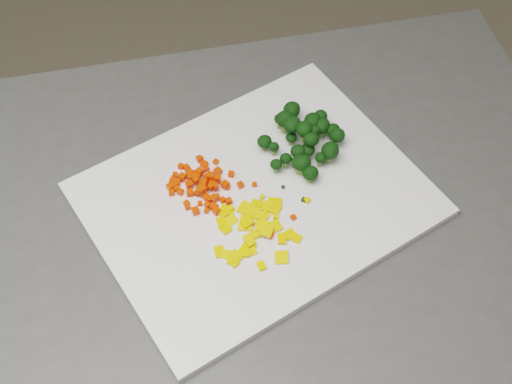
# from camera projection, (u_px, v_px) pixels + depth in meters

# --- Properties ---
(counter_block) EXTENTS (1.06, 0.88, 0.90)m
(counter_block) POSITION_uv_depth(u_px,v_px,m) (251.00, 351.00, 1.30)
(counter_block) COLOR #3F3F3D
(counter_block) RESTS_ON ground
(cutting_board) EXTENTS (0.53, 0.52, 0.01)m
(cutting_board) POSITION_uv_depth(u_px,v_px,m) (256.00, 199.00, 0.94)
(cutting_board) COLOR silver
(cutting_board) RESTS_ON counter_block
(carrot_pile) EXTENTS (0.09, 0.09, 0.03)m
(carrot_pile) POSITION_uv_depth(u_px,v_px,m) (205.00, 180.00, 0.93)
(carrot_pile) COLOR #F02602
(carrot_pile) RESTS_ON cutting_board
(pepper_pile) EXTENTS (0.11, 0.11, 0.01)m
(pepper_pile) POSITION_uv_depth(u_px,v_px,m) (255.00, 230.00, 0.90)
(pepper_pile) COLOR #E5B20C
(pepper_pile) RESTS_ON cutting_board
(broccoli_pile) EXTENTS (0.11, 0.11, 0.05)m
(broccoli_pile) POSITION_uv_depth(u_px,v_px,m) (303.00, 137.00, 0.96)
(broccoli_pile) COLOR black
(broccoli_pile) RESTS_ON cutting_board
(carrot_cube_0) EXTENTS (0.01, 0.01, 0.01)m
(carrot_cube_0) POSITION_uv_depth(u_px,v_px,m) (195.00, 173.00, 0.95)
(carrot_cube_0) COLOR #F02602
(carrot_cube_0) RESTS_ON carrot_pile
(carrot_cube_1) EXTENTS (0.01, 0.01, 0.01)m
(carrot_cube_1) POSITION_uv_depth(u_px,v_px,m) (240.00, 185.00, 0.94)
(carrot_cube_1) COLOR #F02602
(carrot_cube_1) RESTS_ON carrot_pile
(carrot_cube_2) EXTENTS (0.01, 0.01, 0.01)m
(carrot_cube_2) POSITION_uv_depth(u_px,v_px,m) (181.00, 192.00, 0.93)
(carrot_cube_2) COLOR #F02602
(carrot_cube_2) RESTS_ON carrot_pile
(carrot_cube_3) EXTENTS (0.01, 0.01, 0.01)m
(carrot_cube_3) POSITION_uv_depth(u_px,v_px,m) (186.00, 167.00, 0.96)
(carrot_cube_3) COLOR #F02602
(carrot_cube_3) RESTS_ON carrot_pile
(carrot_cube_4) EXTENTS (0.01, 0.01, 0.01)m
(carrot_cube_4) POSITION_uv_depth(u_px,v_px,m) (218.00, 171.00, 0.95)
(carrot_cube_4) COLOR #F02602
(carrot_cube_4) RESTS_ON carrot_pile
(carrot_cube_5) EXTENTS (0.01, 0.01, 0.01)m
(carrot_cube_5) POSITION_uv_depth(u_px,v_px,m) (212.00, 185.00, 0.94)
(carrot_cube_5) COLOR #F02602
(carrot_cube_5) RESTS_ON carrot_pile
(carrot_cube_6) EXTENTS (0.01, 0.01, 0.01)m
(carrot_cube_6) POSITION_uv_depth(u_px,v_px,m) (207.00, 199.00, 0.93)
(carrot_cube_6) COLOR #F02602
(carrot_cube_6) RESTS_ON carrot_pile
(carrot_cube_7) EXTENTS (0.01, 0.01, 0.01)m
(carrot_cube_7) POSITION_uv_depth(u_px,v_px,m) (216.00, 162.00, 0.97)
(carrot_cube_7) COLOR #F02602
(carrot_cube_7) RESTS_ON carrot_pile
(carrot_cube_8) EXTENTS (0.01, 0.01, 0.01)m
(carrot_cube_8) POSITION_uv_depth(u_px,v_px,m) (172.00, 193.00, 0.93)
(carrot_cube_8) COLOR #F02602
(carrot_cube_8) RESTS_ON carrot_pile
(carrot_cube_9) EXTENTS (0.01, 0.01, 0.01)m
(carrot_cube_9) POSITION_uv_depth(u_px,v_px,m) (199.00, 172.00, 0.94)
(carrot_cube_9) COLOR #F02602
(carrot_cube_9) RESTS_ON carrot_pile
(carrot_cube_10) EXTENTS (0.01, 0.01, 0.01)m
(carrot_cube_10) POSITION_uv_depth(u_px,v_px,m) (177.00, 189.00, 0.94)
(carrot_cube_10) COLOR #F02602
(carrot_cube_10) RESTS_ON carrot_pile
(carrot_cube_11) EXTENTS (0.01, 0.01, 0.01)m
(carrot_cube_11) POSITION_uv_depth(u_px,v_px,m) (200.00, 159.00, 0.97)
(carrot_cube_11) COLOR #F02602
(carrot_cube_11) RESTS_ON carrot_pile
(carrot_cube_12) EXTENTS (0.01, 0.01, 0.01)m
(carrot_cube_12) POSITION_uv_depth(u_px,v_px,m) (187.00, 207.00, 0.92)
(carrot_cube_12) COLOR #F02602
(carrot_cube_12) RESTS_ON carrot_pile
(carrot_cube_13) EXTENTS (0.01, 0.01, 0.01)m
(carrot_cube_13) POSITION_uv_depth(u_px,v_px,m) (197.00, 176.00, 0.94)
(carrot_cube_13) COLOR #F02602
(carrot_cube_13) RESTS_ON carrot_pile
(carrot_cube_14) EXTENTS (0.01, 0.01, 0.01)m
(carrot_cube_14) POSITION_uv_depth(u_px,v_px,m) (189.00, 173.00, 0.95)
(carrot_cube_14) COLOR #F02602
(carrot_cube_14) RESTS_ON carrot_pile
(carrot_cube_15) EXTENTS (0.01, 0.01, 0.01)m
(carrot_cube_15) POSITION_uv_depth(u_px,v_px,m) (211.00, 176.00, 0.94)
(carrot_cube_15) COLOR #F02602
(carrot_cube_15) RESTS_ON carrot_pile
(carrot_cube_16) EXTENTS (0.01, 0.01, 0.01)m
(carrot_cube_16) POSITION_uv_depth(u_px,v_px,m) (202.00, 189.00, 0.93)
(carrot_cube_16) COLOR #F02602
(carrot_cube_16) RESTS_ON carrot_pile
(carrot_cube_17) EXTENTS (0.01, 0.01, 0.01)m
(carrot_cube_17) POSITION_uv_depth(u_px,v_px,m) (216.00, 186.00, 0.93)
(carrot_cube_17) COLOR #F02602
(carrot_cube_17) RESTS_ON carrot_pile
(carrot_cube_18) EXTENTS (0.01, 0.01, 0.01)m
(carrot_cube_18) POSITION_uv_depth(u_px,v_px,m) (223.00, 200.00, 0.93)
(carrot_cube_18) COLOR #F02602
(carrot_cube_18) RESTS_ON carrot_pile
(carrot_cube_19) EXTENTS (0.01, 0.01, 0.01)m
(carrot_cube_19) POSITION_uv_depth(u_px,v_px,m) (182.00, 177.00, 0.95)
(carrot_cube_19) COLOR #F02602
(carrot_cube_19) RESTS_ON carrot_pile
(carrot_cube_20) EXTENTS (0.01, 0.01, 0.01)m
(carrot_cube_20) POSITION_uv_depth(u_px,v_px,m) (171.00, 187.00, 0.94)
(carrot_cube_20) COLOR #F02602
(carrot_cube_20) RESTS_ON carrot_pile
(carrot_cube_21) EXTENTS (0.01, 0.01, 0.01)m
(carrot_cube_21) POSITION_uv_depth(u_px,v_px,m) (229.00, 201.00, 0.93)
(carrot_cube_21) COLOR #F02602
(carrot_cube_21) RESTS_ON carrot_pile
(carrot_cube_22) EXTENTS (0.01, 0.01, 0.01)m
(carrot_cube_22) POSITION_uv_depth(u_px,v_px,m) (213.00, 199.00, 0.93)
(carrot_cube_22) COLOR #F02602
(carrot_cube_22) RESTS_ON carrot_pile
(carrot_cube_23) EXTENTS (0.01, 0.01, 0.01)m
(carrot_cube_23) POSITION_uv_depth(u_px,v_px,m) (187.00, 203.00, 0.92)
(carrot_cube_23) COLOR #F02602
(carrot_cube_23) RESTS_ON carrot_pile
(carrot_cube_24) EXTENTS (0.01, 0.01, 0.01)m
(carrot_cube_24) POSITION_uv_depth(u_px,v_px,m) (206.00, 169.00, 0.96)
(carrot_cube_24) COLOR #F02602
(carrot_cube_24) RESTS_ON carrot_pile
(carrot_cube_25) EXTENTS (0.01, 0.01, 0.01)m
(carrot_cube_25) POSITION_uv_depth(u_px,v_px,m) (199.00, 191.00, 0.93)
(carrot_cube_25) COLOR #F02602
(carrot_cube_25) RESTS_ON carrot_pile
(carrot_cube_26) EXTENTS (0.01, 0.01, 0.01)m
(carrot_cube_26) POSITION_uv_depth(u_px,v_px,m) (207.00, 177.00, 0.95)
(carrot_cube_26) COLOR #F02602
(carrot_cube_26) RESTS_ON carrot_pile
(carrot_cube_27) EXTENTS (0.01, 0.01, 0.01)m
(carrot_cube_27) POSITION_uv_depth(u_px,v_px,m) (225.00, 185.00, 0.94)
(carrot_cube_27) COLOR #F02602
(carrot_cube_27) RESTS_ON carrot_pile
(carrot_cube_28) EXTENTS (0.01, 0.01, 0.01)m
(carrot_cube_28) POSITION_uv_depth(u_px,v_px,m) (218.00, 178.00, 0.94)
(carrot_cube_28) COLOR #F02602
(carrot_cube_28) RESTS_ON carrot_pile
(carrot_cube_29) EXTENTS (0.01, 0.01, 0.01)m
(carrot_cube_29) POSITION_uv_depth(u_px,v_px,m) (199.00, 159.00, 0.97)
(carrot_cube_29) COLOR #F02602
(carrot_cube_29) RESTS_ON carrot_pile
(carrot_cube_30) EXTENTS (0.01, 0.01, 0.01)m
(carrot_cube_30) POSITION_uv_depth(u_px,v_px,m) (194.00, 177.00, 0.94)
(carrot_cube_30) COLOR #F02602
(carrot_cube_30) RESTS_ON carrot_pile
(carrot_cube_31) EXTENTS (0.01, 0.01, 0.01)m
(carrot_cube_31) POSITION_uv_depth(u_px,v_px,m) (196.00, 180.00, 0.94)
(carrot_cube_31) COLOR #F02602
(carrot_cube_31) RESTS_ON carrot_pile
(carrot_cube_32) EXTENTS (0.01, 0.01, 0.01)m
(carrot_cube_32) POSITION_uv_depth(u_px,v_px,m) (227.00, 187.00, 0.94)
(carrot_cube_32) COLOR #F02602
(carrot_cube_32) RESTS_ON carrot_pile
(carrot_cube_33) EXTENTS (0.01, 0.01, 0.01)m
(carrot_cube_33) POSITION_uv_depth(u_px,v_px,m) (193.00, 178.00, 0.95)
(carrot_cube_33) COLOR #F02602
(carrot_cube_33) RESTS_ON carrot_pile
(carrot_cube_34) EXTENTS (0.01, 0.01, 0.01)m
(carrot_cube_34) POSITION_uv_depth(u_px,v_px,m) (227.00, 186.00, 0.94)
(carrot_cube_34) COLOR #F02602
(carrot_cube_34) RESTS_ON carrot_pile
(carrot_cube_35) EXTENTS (0.01, 0.01, 0.01)m
(carrot_cube_35) POSITION_uv_depth(u_px,v_px,m) (217.00, 197.00, 0.93)
(carrot_cube_35) COLOR #F02602
(carrot_cube_35) RESTS_ON carrot_pile
(carrot_cube_36) EXTENTS (0.01, 0.01, 0.01)m
(carrot_cube_36) POSITION_uv_depth(u_px,v_px,m) (177.00, 182.00, 0.94)
(carrot_cube_36) COLOR #F02602
(carrot_cube_36) RESTS_ON carrot_pile
(carrot_cube_37) EXTENTS (0.01, 0.01, 0.01)m
(carrot_cube_37) POSITION_uv_depth(u_px,v_px,m) (214.00, 207.00, 0.92)
(carrot_cube_37) COLOR #F02602
(carrot_cube_37) RESTS_ON carrot_pile
(carrot_cube_38) EXTENTS (0.01, 0.01, 0.01)m
(carrot_cube_38) POSITION_uv_depth(u_px,v_px,m) (207.00, 205.00, 0.92)
(carrot_cube_38) COLOR #F02602
(carrot_cube_38) RESTS_ON carrot_pile
(carrot_cube_39) EXTENTS (0.01, 0.01, 0.01)m
(carrot_cube_39) POSITION_uv_depth(u_px,v_px,m) (173.00, 181.00, 0.94)
(carrot_cube_39) COLOR #F02602
(carrot_cube_39) RESTS_ON carrot_pile
(carrot_cube_40) EXTENTS (0.01, 0.01, 0.01)m
(carrot_cube_40) POSITION_uv_depth(u_px,v_px,m) (196.00, 211.00, 0.92)
(carrot_cube_40) COLOR #F02602
(carrot_cube_40) RESTS_ON carrot_pile
(carrot_cube_41) EXTENTS (0.01, 0.01, 0.01)m
(carrot_cube_41) POSITION_uv_depth(u_px,v_px,m) (211.00, 187.00, 0.93)
(carrot_cube_41) COLOR #F02602
(carrot_cube_41) RESTS_ON carrot_pile
(carrot_cube_42) EXTENTS (0.01, 0.01, 0.01)m
(carrot_cube_42) POSITION_uv_depth(u_px,v_px,m) (199.00, 173.00, 0.95)
(carrot_cube_42) COLOR #F02602
(carrot_cube_42) RESTS_ON carrot_pile
(carrot_cube_43) EXTENTS (0.01, 0.01, 0.01)m
(carrot_cube_43) POSITION_uv_depth(u_px,v_px,m) (210.00, 180.00, 0.95)
(carrot_cube_43) COLOR #F02602
(carrot_cube_43) RESTS_ON carrot_pile
(carrot_cube_44) EXTENTS (0.01, 0.01, 0.01)m
(carrot_cube_44) POSITION_uv_depth(u_px,v_px,m) (189.00, 185.00, 0.94)
(carrot_cube_44) COLOR #F02602
(carrot_cube_44) RESTS_ON carrot_pile
(carrot_cube_45) EXTENTS (0.01, 0.01, 0.01)m
(carrot_cube_45) POSITION_uv_depth(u_px,v_px,m) (207.00, 211.00, 0.92)
(carrot_cube_45) COLOR #F02602
(carrot_cube_45) RESTS_ON carrot_pile
(carrot_cube_46) EXTENTS (0.01, 0.01, 0.01)m
(carrot_cube_46) POSITION_uv_depth(u_px,v_px,m) (204.00, 165.00, 0.96)
(carrot_cube_46) COLOR #F02602
(carrot_cube_46) RESTS_ON carrot_pile
(carrot_cube_47) EXTENTS (0.01, 0.01, 0.01)m
(carrot_cube_47) POSITION_uv_depth(u_px,v_px,m) (175.00, 185.00, 0.94)
(carrot_cube_47) COLOR #F02602
(carrot_cube_47) RESTS_ON carrot_pile
(carrot_cube_48) EXTENTS (0.01, 0.01, 0.01)m
(carrot_cube_48) POSITION_uv_depth(u_px,v_px,m) (191.00, 177.00, 0.95)
(carrot_cube_48) COLOR #F02602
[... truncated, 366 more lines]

